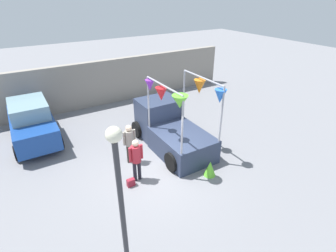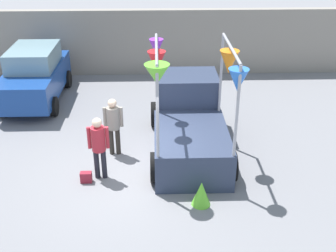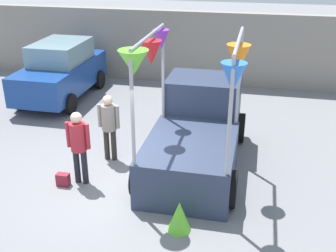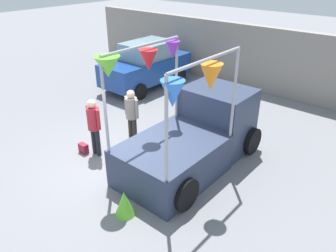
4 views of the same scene
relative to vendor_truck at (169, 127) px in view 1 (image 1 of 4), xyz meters
The scene contains 9 objects.
ground_plane 2.29m from the vendor_truck, 136.14° to the right, with size 60.00×60.00×0.00m, color slate.
vendor_truck is the anchor object (origin of this frame).
parked_car 6.12m from the vendor_truck, 146.04° to the left, with size 1.88×4.00×1.88m.
person_customer 2.78m from the vendor_truck, 146.22° to the right, with size 0.53×0.34×1.66m.
person_vendor 2.08m from the vendor_truck, 169.41° to the right, with size 0.53×0.34×1.65m.
handbag 3.26m from the vendor_truck, 146.73° to the right, with size 0.28×0.16×0.28m, color maroon.
street_lamp 6.34m from the vendor_truck, 131.11° to the right, with size 0.32×0.32×4.01m.
brick_boundary_wall 6.29m from the vendor_truck, 104.07° to the left, with size 18.00×0.36×2.60m, color gray.
folded_kite_bundle_lime 2.78m from the vendor_truck, 87.76° to the right, with size 0.44×0.44×0.60m, color #66CC33.
Camera 1 is at (-3.78, -7.15, 6.18)m, focal length 28.00 mm.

